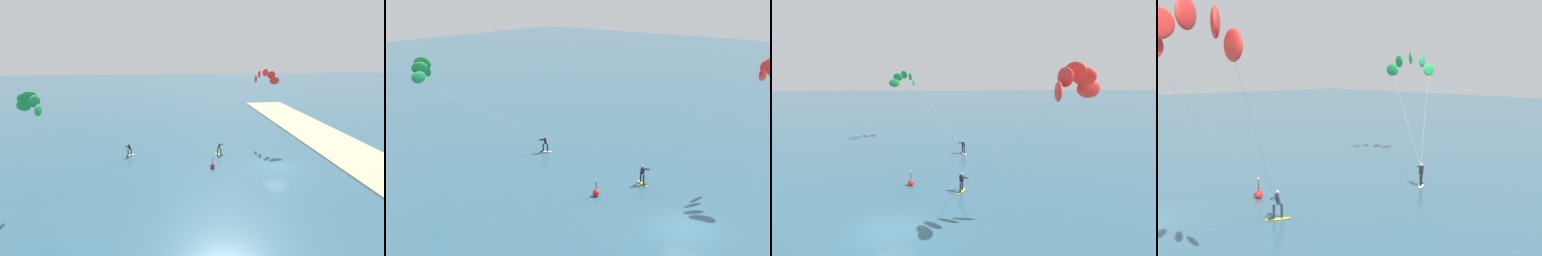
# 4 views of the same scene
# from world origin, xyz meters

# --- Properties ---
(kitesurfer_nearshore) EXTENTS (8.58, 10.23, 10.76)m
(kitesurfer_nearshore) POSITION_xyz_m (10.69, -1.20, 9.21)
(kitesurfer_nearshore) COLOR yellow
(kitesurfer_nearshore) RESTS_ON ground
(kitesurfer_mid_water) EXTENTS (10.38, 10.90, 9.84)m
(kitesurfer_mid_water) POSITION_xyz_m (-1.93, 25.88, 8.33)
(kitesurfer_mid_water) COLOR white
(kitesurfer_mid_water) RESTS_ON ground
(marker_buoy) EXTENTS (0.56, 0.56, 1.38)m
(marker_buoy) POSITION_xyz_m (0.42, 7.79, 0.30)
(marker_buoy) COLOR red
(marker_buoy) RESTS_ON ground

